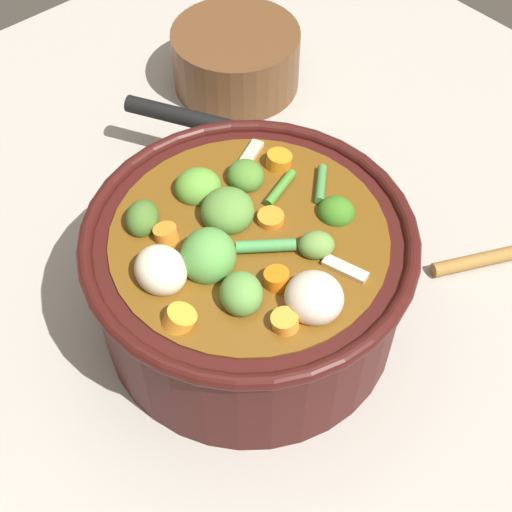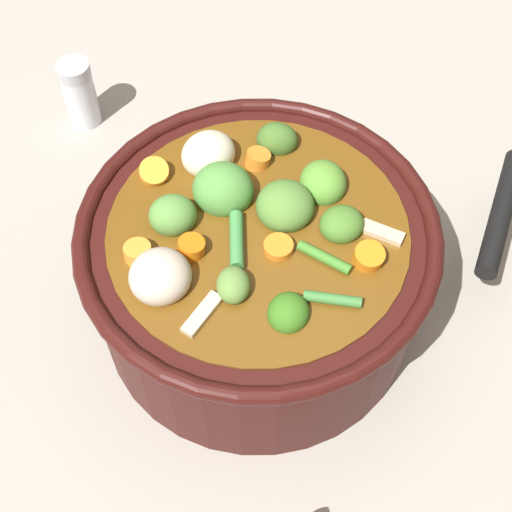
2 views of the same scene
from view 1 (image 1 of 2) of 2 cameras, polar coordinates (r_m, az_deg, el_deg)
The scene contains 3 objects.
ground_plane at distance 0.67m, azimuth -0.48°, elevation -4.76°, with size 1.10×1.10×0.00m, color #9E998E.
cooking_pot at distance 0.62m, azimuth -0.56°, elevation -1.45°, with size 0.27×0.27×0.15m.
small_saucepan at distance 0.88m, azimuth -1.68°, elevation 15.15°, with size 0.21×0.24×0.07m.
Camera 1 is at (0.28, -0.24, 0.56)m, focal length 50.91 mm.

